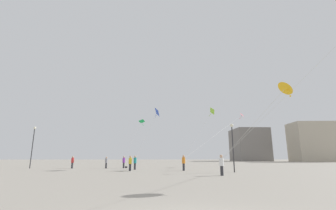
{
  "coord_description": "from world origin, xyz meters",
  "views": [
    {
      "loc": [
        -0.79,
        -5.34,
        1.54
      ],
      "look_at": [
        0.0,
        17.91,
        6.78
      ],
      "focal_mm": 24.77,
      "sensor_mm": 36.0,
      "label": 1
    }
  ],
  "objects": [
    {
      "name": "person_in_red",
      "position": [
        -12.99,
        28.33,
        0.91
      ],
      "size": [
        0.36,
        0.36,
        1.66
      ],
      "rotation": [
        0.0,
        0.0,
        2.46
      ],
      "color": "#2D2D33",
      "rests_on": "ground_plane"
    },
    {
      "name": "person_in_grey",
      "position": [
        -8.29,
        28.24,
        0.87
      ],
      "size": [
        0.35,
        0.35,
        1.59
      ],
      "rotation": [
        0.0,
        0.0,
        3.52
      ],
      "color": "#2D2D33",
      "rests_on": "ground_plane"
    },
    {
      "name": "person_in_white",
      "position": [
        4.49,
        14.93,
        0.95
      ],
      "size": [
        0.38,
        0.38,
        1.74
      ],
      "rotation": [
        0.0,
        0.0,
        1.3
      ],
      "color": "#2D2D33",
      "rests_on": "ground_plane"
    },
    {
      "name": "lamppost_west",
      "position": [
        -18.77,
        28.37,
        3.81
      ],
      "size": [
        0.36,
        0.36,
        5.81
      ],
      "color": "#2D2D30",
      "rests_on": "ground_plane"
    },
    {
      "name": "kite_emerald_delta",
      "position": [
        -3.81,
        31.7,
        7.0
      ],
      "size": [
        2.73,
        3.14,
        6.11
      ],
      "color": "green"
    },
    {
      "name": "building_centre_hall",
      "position": [
        53.0,
        72.61,
        6.57
      ],
      "size": [
        17.27,
        10.38,
        13.13
      ],
      "color": "#B2A893",
      "rests_on": "ground_plane"
    },
    {
      "name": "kite_lime_delta",
      "position": [
        6.39,
        25.91,
        7.65
      ],
      "size": [
        4.79,
        4.28,
        6.87
      ],
      "color": "#8CD12D"
    },
    {
      "name": "kite_crimson_delta",
      "position": [
        13.43,
        34.38,
        8.63
      ],
      "size": [
        12.45,
        13.15,
        7.94
      ],
      "color": "red"
    },
    {
      "name": "kite_amber_diamond",
      "position": [
        6.84,
        8.01,
        5.62
      ],
      "size": [
        2.81,
        7.51,
        4.78
      ],
      "color": "yellow"
    },
    {
      "name": "building_left_hall",
      "position": [
        35.0,
        87.62,
        6.29
      ],
      "size": [
        12.23,
        14.22,
        12.57
      ],
      "color": "gray",
      "rests_on": "ground_plane"
    },
    {
      "name": "person_in_orange",
      "position": [
        1.97,
        22.34,
        0.97
      ],
      "size": [
        0.39,
        0.39,
        1.78
      ],
      "rotation": [
        0.0,
        0.0,
        1.73
      ],
      "color": "#2D2D33",
      "rests_on": "ground_plane"
    },
    {
      "name": "kite_cobalt_delta",
      "position": [
        -1.22,
        26.98,
        7.71
      ],
      "size": [
        3.11,
        3.16,
        6.96
      ],
      "color": "blue"
    },
    {
      "name": "lamppost_east",
      "position": [
        6.9,
        19.18,
        3.38
      ],
      "size": [
        0.36,
        0.36,
        5.05
      ],
      "color": "#2D2D30",
      "rests_on": "ground_plane"
    },
    {
      "name": "person_in_purple",
      "position": [
        -5.98,
        29.08,
        0.91
      ],
      "size": [
        0.36,
        0.36,
        1.66
      ],
      "rotation": [
        0.0,
        0.0,
        2.15
      ],
      "color": "#2D2D33",
      "rests_on": "ground_plane"
    },
    {
      "name": "handbag_beside_flyer",
      "position": [
        -5.63,
        29.18,
        0.12
      ],
      "size": [
        0.34,
        0.21,
        0.24
      ],
      "primitive_type": "cube",
      "rotation": [
        0.0,
        0.0,
        6.03
      ],
      "color": "black",
      "rests_on": "ground_plane"
    },
    {
      "name": "person_in_teal",
      "position": [
        -3.91,
        24.67,
        0.94
      ],
      "size": [
        0.37,
        0.37,
        1.71
      ],
      "rotation": [
        0.0,
        0.0,
        5.84
      ],
      "color": "#2D2D33",
      "rests_on": "ground_plane"
    },
    {
      "name": "person_in_yellow",
      "position": [
        -4.18,
        22.02,
        0.93
      ],
      "size": [
        0.37,
        0.37,
        1.69
      ],
      "rotation": [
        0.0,
        0.0,
        1.77
      ],
      "color": "#2D2D33",
      "rests_on": "ground_plane"
    }
  ]
}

